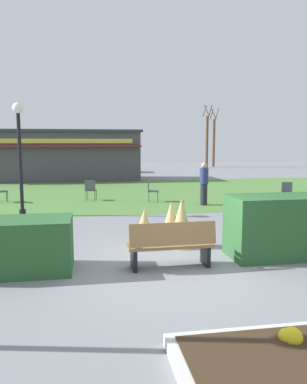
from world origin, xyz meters
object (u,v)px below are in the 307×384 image
Objects in this scene: park_bench at (171,245)px; parked_car_center_slot at (112,165)px; parked_car_west_slot at (52,165)px; tree_left_bg at (207,140)px; cafe_chair_east at (151,189)px; cafe_chair_north at (91,188)px; food_kiosk at (59,155)px; person_strolling at (204,184)px; cafe_chair_west at (288,191)px; tree_right_bg at (214,141)px; lamppost_mid at (19,145)px.

park_bench is 0.39× the size of parked_car_center_slot.
park_bench is 0.41× the size of parked_car_west_slot.
park_bench is at bearing -108.84° from tree_left_bg.
cafe_chair_east is 1.00× the size of cafe_chair_north.
person_strolling is at bearing -60.75° from food_kiosk.
cafe_chair_west is at bearing -58.62° from parked_car_west_slot.
tree_right_bg is at bearing 10.16° from person_strolling.
parked_car_west_slot is at bearing -179.96° from parked_car_center_slot.
lamppost_mid is 5.62m from cafe_chair_east.
park_bench is 7.80m from person_strolling.
cafe_chair_east is 0.21× the size of parked_car_west_slot.
cafe_chair_east is at bearing -114.64° from tree_right_bg.
cafe_chair_east is 0.53× the size of person_strolling.
cafe_chair_north is at bearing -119.88° from tree_left_bg.
food_kiosk reaches higher than parked_car_center_slot.
parked_car_west_slot is at bearing 52.78° from person_strolling.
tree_left_bg is at bearing 11.76° from person_strolling.
cafe_chair_east is 17.18m from parked_car_west_slot.
parked_car_center_slot is at bearing 108.64° from cafe_chair_west.
parked_car_west_slot is at bearing 101.09° from cafe_chair_north.
tree_left_bg reaches higher than cafe_chair_east.
tree_left_bg is (11.43, 19.89, 2.17)m from cafe_chair_north.
cafe_chair_west is 22.55m from tree_left_bg.
cafe_chair_north is (-2.51, 0.70, 0.00)m from cafe_chair_east.
food_kiosk reaches higher than person_strolling.
park_bench is at bearing -90.64° from parked_car_center_slot.
parked_car_west_slot reaches higher than cafe_chair_east.
person_strolling is 22.96m from tree_left_bg.
tree_right_bg is (4.82, 23.66, 2.08)m from cafe_chair_west.
food_kiosk is 12.08× the size of cafe_chair_north.
lamppost_mid is 4.25× the size of cafe_chair_west.
food_kiosk is 6.36× the size of person_strolling.
lamppost_mid is at bearing -87.73° from parked_car_west_slot.
tree_left_bg reaches higher than tree_right_bg.
parked_car_west_slot is at bearing -163.34° from tree_left_bg.
park_bench is at bearing -132.48° from cafe_chair_west.
park_bench is at bearing -79.49° from parked_car_west_slot.
lamppost_mid is at bearing -102.59° from parked_car_center_slot.
lamppost_mid is 28.54m from tree_right_bg.
cafe_chair_west is 1.00× the size of cafe_chair_north.
tree_left_bg is at bearing 58.91° from lamppost_mid.
tree_left_bg is (13.44, 10.28, 1.04)m from food_kiosk.
cafe_chair_west is 24.23m from tree_right_bg.
parked_car_center_slot is 12.46m from tree_right_bg.
food_kiosk is (0.30, 12.51, -0.74)m from lamppost_mid.
lamppost_mid is 18.56m from parked_car_west_slot.
cafe_chair_north is at bearing -78.17° from food_kiosk.
person_strolling is 24.76m from tree_right_bg.
cafe_chair_west is 3.43m from person_strolling.
parked_car_center_slot reaches higher than park_bench.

